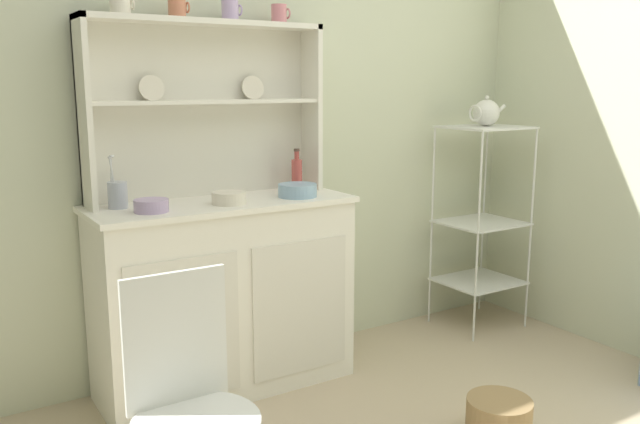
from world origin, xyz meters
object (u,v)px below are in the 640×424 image
object	(u,v)px
wire_chair	(188,393)
hutch_cabinet	(225,293)
hutch_shelf_unit	(204,97)
bakers_rack	(482,209)
jam_bottle	(297,174)
utensil_jar	(118,194)
bowl_mixing_large	(151,206)
porcelain_teapot	(486,113)
floor_basket	(499,419)
cup_cream_0	(120,4)

from	to	relation	value
wire_chair	hutch_cabinet	bearing A→B (deg)	73.01
hutch_shelf_unit	bakers_rack	size ratio (longest dim) A/B	0.95
jam_bottle	utensil_jar	bearing A→B (deg)	-179.44
wire_chair	bakers_rack	bearing A→B (deg)	36.30
hutch_shelf_unit	bakers_rack	bearing A→B (deg)	-7.49
hutch_shelf_unit	wire_chair	world-z (taller)	hutch_shelf_unit
bowl_mixing_large	porcelain_teapot	world-z (taller)	porcelain_teapot
wire_chair	utensil_jar	distance (m)	1.13
hutch_shelf_unit	bowl_mixing_large	xyz separation A→B (m)	(-0.34, -0.24, -0.42)
floor_basket	jam_bottle	world-z (taller)	jam_bottle
wire_chair	cup_cream_0	distance (m)	1.61
jam_bottle	porcelain_teapot	bearing A→B (deg)	-6.34
hutch_shelf_unit	jam_bottle	distance (m)	0.57
hutch_cabinet	bowl_mixing_large	xyz separation A→B (m)	(-0.34, -0.07, 0.45)
hutch_shelf_unit	hutch_cabinet	bearing A→B (deg)	-90.00
hutch_cabinet	hutch_shelf_unit	distance (m)	0.89
wire_chair	jam_bottle	distance (m)	1.50
hutch_shelf_unit	floor_basket	size ratio (longest dim) A/B	4.28
cup_cream_0	jam_bottle	world-z (taller)	cup_cream_0
cup_cream_0	porcelain_teapot	world-z (taller)	cup_cream_0
wire_chair	cup_cream_0	bearing A→B (deg)	92.75
jam_bottle	hutch_shelf_unit	bearing A→B (deg)	169.50
floor_basket	cup_cream_0	bearing A→B (deg)	133.66
floor_basket	bowl_mixing_large	xyz separation A→B (m)	(-1.04, 0.92, 0.81)
hutch_cabinet	porcelain_teapot	distance (m)	1.74
wire_chair	bowl_mixing_large	world-z (taller)	bowl_mixing_large
porcelain_teapot	jam_bottle	bearing A→B (deg)	173.66
hutch_shelf_unit	cup_cream_0	distance (m)	0.52
bakers_rack	bowl_mixing_large	distance (m)	1.91
bowl_mixing_large	jam_bottle	xyz separation A→B (m)	(0.77, 0.16, 0.06)
utensil_jar	porcelain_teapot	size ratio (longest dim) A/B	0.95
hutch_shelf_unit	utensil_jar	world-z (taller)	hutch_shelf_unit
hutch_shelf_unit	porcelain_teapot	xyz separation A→B (m)	(1.55, -0.20, -0.10)
wire_chair	utensil_jar	world-z (taller)	utensil_jar
bowl_mixing_large	utensil_jar	xyz separation A→B (m)	(-0.09, 0.15, 0.03)
hutch_shelf_unit	porcelain_teapot	size ratio (longest dim) A/B	4.61
bakers_rack	porcelain_teapot	world-z (taller)	porcelain_teapot
hutch_cabinet	hutch_shelf_unit	bearing A→B (deg)	90.00
bowl_mixing_large	porcelain_teapot	xyz separation A→B (m)	(1.89, 0.03, 0.32)
bakers_rack	floor_basket	distance (m)	1.41
hutch_cabinet	cup_cream_0	bearing A→B (deg)	161.32
hutch_shelf_unit	wire_chair	size ratio (longest dim) A/B	1.28
wire_chair	floor_basket	bearing A→B (deg)	11.34
hutch_cabinet	jam_bottle	xyz separation A→B (m)	(0.43, 0.09, 0.50)
hutch_shelf_unit	utensil_jar	bearing A→B (deg)	-168.43
jam_bottle	utensil_jar	distance (m)	0.86
jam_bottle	wire_chair	bearing A→B (deg)	-132.65
bowl_mixing_large	hutch_shelf_unit	bearing A→B (deg)	35.22
bowl_mixing_large	utensil_jar	distance (m)	0.18
hutch_cabinet	wire_chair	size ratio (longest dim) A/B	1.36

